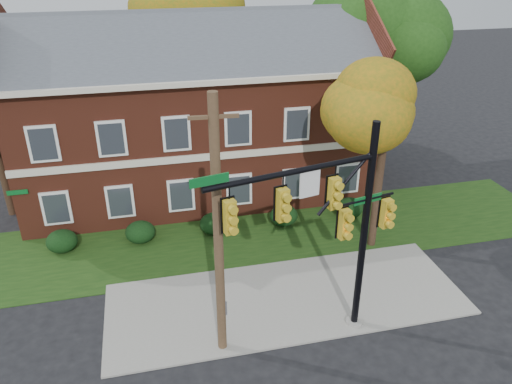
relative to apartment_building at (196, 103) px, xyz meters
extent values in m
plane|color=black|center=(2.00, -11.95, -4.99)|extent=(120.00, 120.00, 0.00)
cube|color=gray|center=(2.00, -10.95, -4.95)|extent=(14.00, 5.00, 0.08)
cube|color=#193811|center=(2.00, -5.95, -4.97)|extent=(30.00, 6.00, 0.04)
cube|color=maroon|center=(0.00, 0.05, -1.49)|extent=(18.00, 8.00, 7.00)
cube|color=beige|center=(0.00, 0.05, 2.13)|extent=(18.80, 8.80, 0.24)
cube|color=beige|center=(0.00, -3.98, -1.49)|extent=(18.00, 0.12, 0.35)
ellipsoid|color=black|center=(-7.00, -5.25, -4.46)|extent=(1.40, 1.26, 1.05)
ellipsoid|color=black|center=(-3.50, -5.25, -4.46)|extent=(1.40, 1.26, 1.05)
ellipsoid|color=black|center=(0.00, -5.25, -4.46)|extent=(1.40, 1.26, 1.05)
ellipsoid|color=black|center=(3.50, -5.25, -4.46)|extent=(1.40, 1.26, 1.05)
ellipsoid|color=black|center=(7.00, -5.25, -4.46)|extent=(1.40, 1.26, 1.05)
cylinder|color=black|center=(7.00, -7.95, -2.11)|extent=(0.36, 0.36, 5.76)
ellipsoid|color=#C37710|center=(7.00, -7.95, 1.49)|extent=(4.25, 4.25, 3.60)
ellipsoid|color=#C37710|center=(7.62, -8.33, 2.09)|extent=(3.50, 3.50, 3.00)
cylinder|color=black|center=(-10.00, -0.95, -2.11)|extent=(0.36, 0.36, 5.76)
cylinder|color=black|center=(11.00, 1.05, -1.47)|extent=(0.36, 0.36, 7.04)
ellipsoid|color=#1B3F11|center=(11.00, 1.05, 2.93)|extent=(5.95, 5.95, 5.04)
ellipsoid|color=#1B3F11|center=(11.88, 0.52, 3.53)|extent=(4.90, 4.90, 4.20)
cylinder|color=black|center=(1.00, 8.05, -1.15)|extent=(0.36, 0.36, 7.68)
ellipsoid|color=#B76D0F|center=(1.00, 8.05, 3.65)|extent=(6.46, 6.46, 5.47)
ellipsoid|color=#B76D0F|center=(1.95, 7.48, 4.25)|extent=(5.32, 5.32, 4.56)
cylinder|color=gray|center=(4.04, -12.87, -4.90)|extent=(0.63, 0.63, 0.18)
cylinder|color=black|center=(4.04, -12.87, -1.04)|extent=(0.29, 0.29, 7.89)
cylinder|color=black|center=(1.29, -13.47, 1.77)|extent=(5.54, 1.37, 0.18)
cylinder|color=black|center=(4.04, -12.87, 0.25)|extent=(2.00, 0.52, 0.09)
cube|color=gold|center=(-0.69, -13.90, 0.76)|extent=(0.56, 0.44, 1.31)
cube|color=gold|center=(0.96, -13.54, 0.76)|extent=(0.56, 0.44, 1.31)
cube|color=gold|center=(2.72, -13.16, 0.76)|extent=(0.56, 0.44, 1.31)
cube|color=silver|center=(1.84, -13.35, 1.27)|extent=(0.67, 0.19, 0.84)
cube|color=#0B5620|center=(-1.24, -14.02, 2.02)|extent=(1.11, 0.28, 0.27)
cube|color=gold|center=(3.21, -13.05, -0.48)|extent=(0.56, 0.44, 1.31)
cube|color=gold|center=(4.87, -12.69, -0.48)|extent=(0.56, 0.44, 1.31)
cube|color=#0B5620|center=(4.04, -12.87, 0.25)|extent=(1.06, 0.27, 0.26)
cylinder|color=#4D3824|center=(-0.91, -12.95, -0.42)|extent=(0.32, 0.32, 9.13)
cube|color=#4D3824|center=(-0.91, -12.95, 3.43)|extent=(1.42, 0.18, 0.10)
cylinder|color=slate|center=(-0.87, -13.00, -3.97)|extent=(0.06, 0.06, 2.04)
cube|color=slate|center=(-0.87, -13.00, -3.23)|extent=(0.30, 0.04, 0.57)
camera|label=1|loc=(-2.76, -26.02, 7.72)|focal=35.00mm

